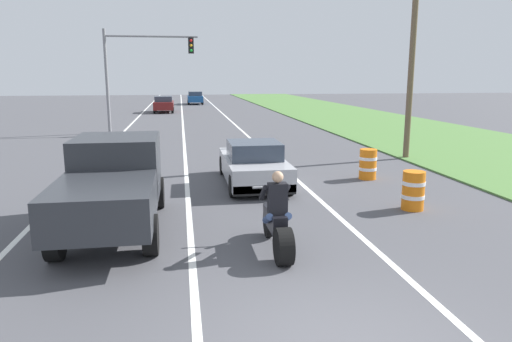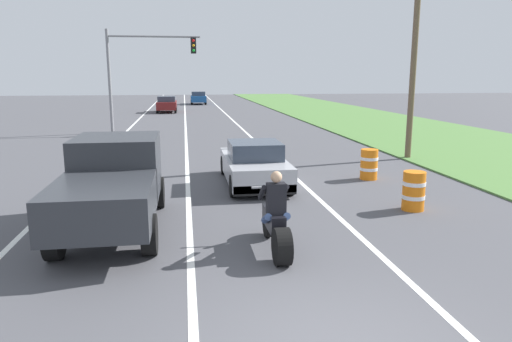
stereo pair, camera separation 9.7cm
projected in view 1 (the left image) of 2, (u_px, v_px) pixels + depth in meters
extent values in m
cube|color=white|center=(113.00, 142.00, 24.30)|extent=(0.14, 120.00, 0.01)
cube|color=white|center=(251.00, 139.00, 25.41)|extent=(0.14, 120.00, 0.01)
cube|color=white|center=(184.00, 141.00, 24.86)|extent=(0.14, 120.00, 0.01)
cube|color=#517F3D|center=(426.00, 135.00, 26.96)|extent=(10.00, 120.00, 0.06)
cylinder|color=black|center=(284.00, 246.00, 8.53)|extent=(0.28, 0.69, 0.69)
cylinder|color=black|center=(268.00, 222.00, 10.04)|extent=(0.12, 0.63, 0.63)
cube|color=black|center=(275.00, 219.00, 9.27)|extent=(0.28, 1.10, 0.36)
cylinder|color=#B2B2B7|center=(269.00, 207.00, 9.88)|extent=(0.08, 0.36, 0.73)
cylinder|color=#A5A5AA|center=(269.00, 187.00, 9.78)|extent=(0.70, 0.05, 0.05)
cube|color=black|center=(277.00, 198.00, 8.96)|extent=(0.36, 0.24, 0.60)
sphere|color=tan|center=(278.00, 177.00, 8.87)|extent=(0.22, 0.22, 0.22)
cylinder|color=#384C7A|center=(268.00, 219.00, 9.04)|extent=(0.14, 0.47, 0.32)
cylinder|color=black|center=(263.00, 193.00, 9.20)|extent=(0.10, 0.51, 0.40)
cylinder|color=#384C7A|center=(286.00, 218.00, 9.09)|extent=(0.14, 0.47, 0.32)
cylinder|color=black|center=(285.00, 192.00, 9.27)|extent=(0.10, 0.51, 0.40)
cube|color=#B7B7BC|center=(253.00, 167.00, 14.93)|extent=(1.80, 4.30, 0.64)
cube|color=#333D4C|center=(254.00, 150.00, 14.62)|extent=(1.56, 1.70, 0.52)
cube|color=black|center=(264.00, 190.00, 13.00)|extent=(1.76, 0.20, 0.28)
cylinder|color=black|center=(224.00, 165.00, 16.40)|extent=(0.24, 0.64, 0.64)
cylinder|color=black|center=(269.00, 164.00, 16.65)|extent=(0.24, 0.64, 0.64)
cylinder|color=black|center=(234.00, 186.00, 13.30)|extent=(0.24, 0.64, 0.64)
cylinder|color=black|center=(289.00, 184.00, 13.55)|extent=(0.24, 0.64, 0.64)
cube|color=#2D3035|center=(118.00, 166.00, 11.15)|extent=(1.90, 2.10, 1.40)
cube|color=#333D4C|center=(119.00, 148.00, 11.41)|extent=(1.67, 0.29, 0.57)
cube|color=#2D3035|center=(104.00, 203.00, 9.03)|extent=(1.90, 2.70, 0.80)
cylinder|color=black|center=(89.00, 195.00, 11.97)|extent=(0.28, 0.80, 0.80)
cylinder|color=black|center=(158.00, 192.00, 12.23)|extent=(0.28, 0.80, 0.80)
cylinder|color=black|center=(55.00, 240.00, 8.72)|extent=(0.28, 0.80, 0.80)
cylinder|color=black|center=(151.00, 235.00, 8.99)|extent=(0.28, 0.80, 0.80)
cylinder|color=gray|center=(107.00, 82.00, 27.48)|extent=(0.18, 0.18, 6.00)
cylinder|color=gray|center=(152.00, 36.00, 27.37)|extent=(5.32, 0.12, 0.12)
cube|color=black|center=(191.00, 46.00, 27.82)|extent=(0.32, 0.24, 0.90)
sphere|color=red|center=(191.00, 41.00, 27.63)|extent=(0.16, 0.16, 0.16)
sphere|color=orange|center=(191.00, 45.00, 27.68)|extent=(0.16, 0.16, 0.16)
sphere|color=green|center=(191.00, 50.00, 27.74)|extent=(0.16, 0.16, 0.16)
cylinder|color=brown|center=(412.00, 61.00, 18.78)|extent=(0.24, 0.24, 7.92)
cylinder|color=orange|center=(413.00, 191.00, 12.02)|extent=(0.56, 0.56, 1.00)
cylinder|color=white|center=(414.00, 183.00, 11.98)|extent=(0.58, 0.58, 0.10)
cylinder|color=white|center=(413.00, 196.00, 12.05)|extent=(0.58, 0.58, 0.10)
cylinder|color=orange|center=(368.00, 164.00, 15.59)|extent=(0.56, 0.56, 1.00)
cylinder|color=white|center=(368.00, 158.00, 15.55)|extent=(0.58, 0.58, 0.10)
cylinder|color=white|center=(368.00, 169.00, 15.62)|extent=(0.58, 0.58, 0.10)
cube|color=maroon|center=(164.00, 105.00, 43.71)|extent=(1.76, 4.00, 0.70)
cube|color=#333D4C|center=(163.00, 99.00, 43.40)|extent=(1.56, 2.00, 0.50)
cylinder|color=black|center=(156.00, 108.00, 45.01)|extent=(0.20, 0.60, 0.60)
cylinder|color=black|center=(173.00, 108.00, 45.26)|extent=(0.20, 0.60, 0.60)
cylinder|color=black|center=(154.00, 110.00, 42.30)|extent=(0.20, 0.60, 0.60)
cylinder|color=black|center=(172.00, 110.00, 42.55)|extent=(0.20, 0.60, 0.60)
cube|color=#194C8C|center=(195.00, 99.00, 55.93)|extent=(1.76, 4.00, 0.70)
cube|color=#333D4C|center=(195.00, 94.00, 55.62)|extent=(1.56, 2.00, 0.50)
cylinder|color=black|center=(188.00, 101.00, 57.23)|extent=(0.20, 0.60, 0.60)
cylinder|color=black|center=(201.00, 101.00, 57.48)|extent=(0.20, 0.60, 0.60)
cylinder|color=black|center=(189.00, 102.00, 54.52)|extent=(0.20, 0.60, 0.60)
cylinder|color=black|center=(203.00, 102.00, 54.77)|extent=(0.20, 0.60, 0.60)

